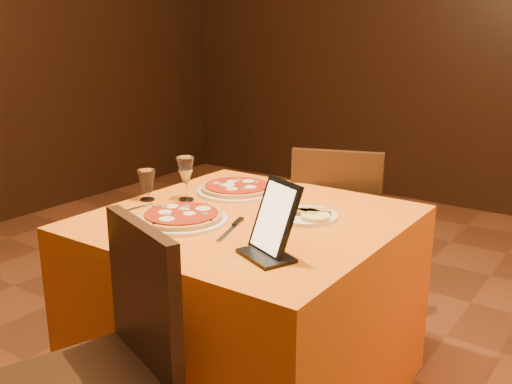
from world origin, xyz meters
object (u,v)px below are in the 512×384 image
Objects in this scene: chair_main_far at (339,231)px; pizza_near at (182,218)px; main_table at (249,305)px; pizza_far at (237,189)px; wine_glass at (186,178)px; water_glass at (147,185)px; tablet at (275,217)px.

chair_main_far is 1.05m from pizza_near.
main_table is 3.14× the size of pizza_far.
wine_glass reaches higher than main_table.
pizza_far is at bearing 64.78° from wine_glass.
chair_main_far reaches higher than water_glass.
tablet is (0.76, -0.18, 0.06)m from water_glass.
pizza_far is at bearing 159.99° from tablet.
pizza_far is (-0.24, 0.24, 0.39)m from main_table.
chair_main_far is 3.73× the size of tablet.
pizza_near is 2.64× the size of water_glass.
pizza_near is at bearing -22.32° from water_glass.
water_glass is (-0.47, -0.07, 0.44)m from main_table.
chair_main_far is at bearing 90.00° from main_table.
chair_main_far is 1.05m from water_glass.
pizza_far is 0.73m from tablet.
wine_glass reaches higher than pizza_near.
water_glass is at bearing -145.30° from wine_glass.
main_table is 0.58m from wine_glass.
pizza_near is 0.29m from wine_glass.
pizza_far is 1.44× the size of tablet.
main_table is at bearing -45.50° from pizza_far.
water_glass is (-0.31, 0.13, 0.05)m from pizza_near.
water_glass is at bearing -127.40° from pizza_far.
main_table is 4.51× the size of tablet.
main_table is 0.47m from pizza_near.
main_table is 0.65m from water_glass.
wine_glass reaches higher than chair_main_far.
chair_main_far is at bearing 66.73° from pizza_far.
wine_glass is at bearing 34.70° from water_glass.
pizza_near is (-0.17, -0.20, 0.39)m from main_table.
tablet is at bearing -43.35° from pizza_far.
pizza_far is (-0.07, 0.44, 0.00)m from pizza_near.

